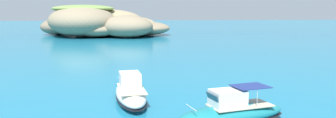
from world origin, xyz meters
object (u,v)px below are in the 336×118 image
at_px(motorboat_teal, 232,112).
at_px(motorboat_white, 131,92).
at_px(islet_large, 95,22).
at_px(islet_small, 131,28).

bearing_deg(motorboat_teal, motorboat_white, 137.21).
bearing_deg(motorboat_white, islet_large, 97.87).
distance_m(islet_large, motorboat_teal, 71.29).
bearing_deg(islet_small, motorboat_white, -90.31).
relative_size(islet_large, motorboat_teal, 4.54).
height_order(islet_large, motorboat_white, islet_large).
xyz_separation_m(islet_large, islet_small, (9.21, -3.61, -1.33)).
relative_size(islet_large, motorboat_white, 4.50).
relative_size(motorboat_teal, motorboat_white, 0.99).
distance_m(islet_small, motorboat_teal, 66.33).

